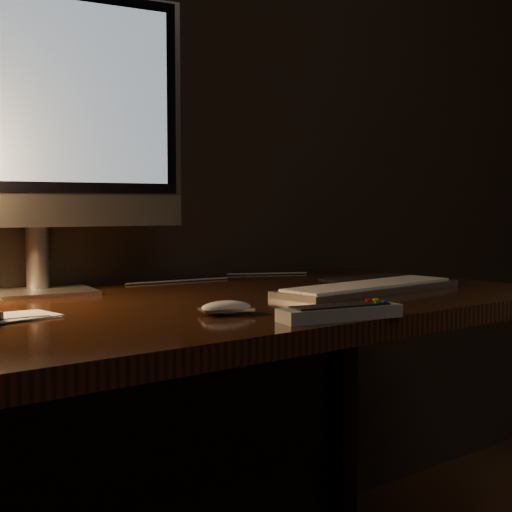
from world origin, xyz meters
TOP-DOWN VIEW (x-y plane):
  - desk at (0.00, 1.93)m, footprint 1.60×0.75m
  - monitor at (-0.18, 2.17)m, footprint 0.62×0.21m
  - keyboard at (0.40, 1.76)m, footprint 0.50×0.17m
  - mousepad at (0.61, 1.89)m, footprint 0.28×0.23m
  - mouse at (-0.05, 1.68)m, footprint 0.10×0.07m
  - tv_remote at (0.07, 1.52)m, footprint 0.23×0.10m
  - papers at (-0.35, 1.87)m, footprint 0.13×0.09m
  - cable at (0.31, 2.19)m, footprint 0.51×0.18m

SIDE VIEW (x-z plane):
  - desk at x=0.00m, z-range 0.25..1.00m
  - mousepad at x=0.61m, z-range 0.75..0.75m
  - cable at x=0.31m, z-range 0.75..0.75m
  - papers at x=-0.35m, z-range 0.75..0.76m
  - mouse at x=-0.05m, z-range 0.75..0.77m
  - keyboard at x=0.40m, z-range 0.75..0.77m
  - tv_remote at x=0.07m, z-range 0.75..0.78m
  - monitor at x=-0.18m, z-range 0.81..1.47m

